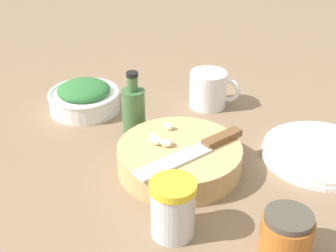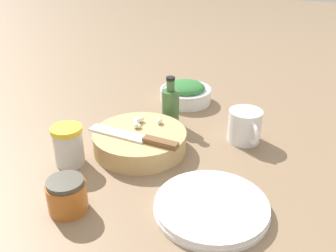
{
  "view_description": "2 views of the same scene",
  "coord_description": "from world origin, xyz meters",
  "px_view_note": "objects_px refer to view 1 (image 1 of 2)",
  "views": [
    {
      "loc": [
        0.55,
        -0.59,
        0.51
      ],
      "look_at": [
        -0.0,
        -0.05,
        0.06
      ],
      "focal_mm": 50.0,
      "sensor_mm": 36.0,
      "label": 1
    },
    {
      "loc": [
        0.78,
        0.27,
        0.49
      ],
      "look_at": [
        0.02,
        -0.01,
        0.06
      ],
      "focal_mm": 40.0,
      "sensor_mm": 36.0,
      "label": 2
    }
  ],
  "objects_px": {
    "chef_knife": "(199,149)",
    "oil_bottle": "(134,111)",
    "coffee_mug": "(209,89)",
    "honey_jar": "(286,234)",
    "garlic_cloves": "(161,138)",
    "cutting_board": "(179,158)",
    "spice_jar": "(173,208)",
    "plate_stack": "(321,153)",
    "herb_bowl": "(84,97)"
  },
  "relations": [
    {
      "from": "plate_stack",
      "to": "oil_bottle",
      "type": "xyz_separation_m",
      "value": [
        -0.32,
        -0.2,
        0.05
      ]
    },
    {
      "from": "cutting_board",
      "to": "plate_stack",
      "type": "bearing_deg",
      "value": 53.78
    },
    {
      "from": "herb_bowl",
      "to": "honey_jar",
      "type": "height_order",
      "value": "honey_jar"
    },
    {
      "from": "cutting_board",
      "to": "plate_stack",
      "type": "xyz_separation_m",
      "value": [
        0.16,
        0.23,
        -0.02
      ]
    },
    {
      "from": "chef_knife",
      "to": "coffee_mug",
      "type": "relative_size",
      "value": 2.24
    },
    {
      "from": "herb_bowl",
      "to": "plate_stack",
      "type": "height_order",
      "value": "herb_bowl"
    },
    {
      "from": "chef_knife",
      "to": "coffee_mug",
      "type": "xyz_separation_m",
      "value": [
        -0.17,
        0.22,
        -0.01
      ]
    },
    {
      "from": "garlic_cloves",
      "to": "oil_bottle",
      "type": "relative_size",
      "value": 0.5
    },
    {
      "from": "cutting_board",
      "to": "garlic_cloves",
      "type": "height_order",
      "value": "garlic_cloves"
    },
    {
      "from": "chef_knife",
      "to": "oil_bottle",
      "type": "relative_size",
      "value": 1.69
    },
    {
      "from": "spice_jar",
      "to": "honey_jar",
      "type": "relative_size",
      "value": 1.23
    },
    {
      "from": "oil_bottle",
      "to": "chef_knife",
      "type": "bearing_deg",
      "value": -3.16
    },
    {
      "from": "herb_bowl",
      "to": "coffee_mug",
      "type": "distance_m",
      "value": 0.29
    },
    {
      "from": "cutting_board",
      "to": "herb_bowl",
      "type": "distance_m",
      "value": 0.32
    },
    {
      "from": "garlic_cloves",
      "to": "coffee_mug",
      "type": "bearing_deg",
      "value": 111.81
    },
    {
      "from": "garlic_cloves",
      "to": "coffee_mug",
      "type": "distance_m",
      "value": 0.27
    },
    {
      "from": "garlic_cloves",
      "to": "coffee_mug",
      "type": "xyz_separation_m",
      "value": [
        -0.1,
        0.25,
        -0.02
      ]
    },
    {
      "from": "chef_knife",
      "to": "oil_bottle",
      "type": "distance_m",
      "value": 0.19
    },
    {
      "from": "cutting_board",
      "to": "oil_bottle",
      "type": "bearing_deg",
      "value": 171.34
    },
    {
      "from": "cutting_board",
      "to": "coffee_mug",
      "type": "relative_size",
      "value": 2.15
    },
    {
      "from": "plate_stack",
      "to": "coffee_mug",
      "type": "bearing_deg",
      "value": 178.0
    },
    {
      "from": "honey_jar",
      "to": "coffee_mug",
      "type": "bearing_deg",
      "value": 144.99
    },
    {
      "from": "coffee_mug",
      "to": "oil_bottle",
      "type": "xyz_separation_m",
      "value": [
        -0.02,
        -0.21,
        0.01
      ]
    },
    {
      "from": "spice_jar",
      "to": "honey_jar",
      "type": "bearing_deg",
      "value": 31.99
    },
    {
      "from": "cutting_board",
      "to": "garlic_cloves",
      "type": "xyz_separation_m",
      "value": [
        -0.04,
        -0.01,
        0.03
      ]
    },
    {
      "from": "plate_stack",
      "to": "honey_jar",
      "type": "distance_m",
      "value": 0.28
    },
    {
      "from": "spice_jar",
      "to": "coffee_mug",
      "type": "xyz_separation_m",
      "value": [
        -0.25,
        0.37,
        -0.01
      ]
    },
    {
      "from": "coffee_mug",
      "to": "honey_jar",
      "type": "height_order",
      "value": "coffee_mug"
    },
    {
      "from": "garlic_cloves",
      "to": "oil_bottle",
      "type": "height_order",
      "value": "oil_bottle"
    },
    {
      "from": "garlic_cloves",
      "to": "oil_bottle",
      "type": "bearing_deg",
      "value": 163.39
    },
    {
      "from": "herb_bowl",
      "to": "spice_jar",
      "type": "bearing_deg",
      "value": -18.45
    },
    {
      "from": "chef_knife",
      "to": "spice_jar",
      "type": "relative_size",
      "value": 2.52
    },
    {
      "from": "honey_jar",
      "to": "plate_stack",
      "type": "bearing_deg",
      "value": 109.21
    },
    {
      "from": "coffee_mug",
      "to": "plate_stack",
      "type": "distance_m",
      "value": 0.3
    },
    {
      "from": "cutting_board",
      "to": "chef_knife",
      "type": "bearing_deg",
      "value": 21.14
    },
    {
      "from": "plate_stack",
      "to": "oil_bottle",
      "type": "relative_size",
      "value": 1.6
    },
    {
      "from": "cutting_board",
      "to": "spice_jar",
      "type": "height_order",
      "value": "spice_jar"
    },
    {
      "from": "honey_jar",
      "to": "oil_bottle",
      "type": "height_order",
      "value": "oil_bottle"
    },
    {
      "from": "coffee_mug",
      "to": "chef_knife",
      "type": "bearing_deg",
      "value": -52.58
    },
    {
      "from": "chef_knife",
      "to": "plate_stack",
      "type": "relative_size",
      "value": 1.06
    },
    {
      "from": "herb_bowl",
      "to": "honey_jar",
      "type": "relative_size",
      "value": 2.12
    },
    {
      "from": "chef_knife",
      "to": "plate_stack",
      "type": "bearing_deg",
      "value": -115.54
    },
    {
      "from": "garlic_cloves",
      "to": "cutting_board",
      "type": "bearing_deg",
      "value": 18.18
    },
    {
      "from": "plate_stack",
      "to": "honey_jar",
      "type": "relative_size",
      "value": 2.93
    },
    {
      "from": "chef_knife",
      "to": "spice_jar",
      "type": "bearing_deg",
      "value": 124.8
    },
    {
      "from": "spice_jar",
      "to": "plate_stack",
      "type": "height_order",
      "value": "spice_jar"
    },
    {
      "from": "coffee_mug",
      "to": "honey_jar",
      "type": "relative_size",
      "value": 1.39
    },
    {
      "from": "cutting_board",
      "to": "oil_bottle",
      "type": "height_order",
      "value": "oil_bottle"
    },
    {
      "from": "coffee_mug",
      "to": "honey_jar",
      "type": "bearing_deg",
      "value": -35.01
    },
    {
      "from": "spice_jar",
      "to": "oil_bottle",
      "type": "height_order",
      "value": "oil_bottle"
    }
  ]
}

